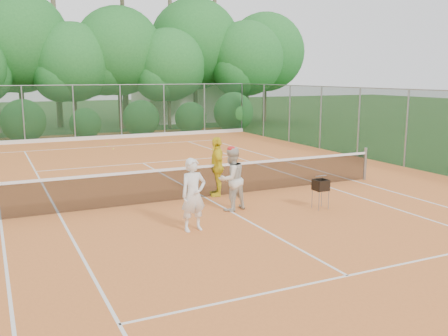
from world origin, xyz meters
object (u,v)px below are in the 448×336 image
at_px(player_center_grp, 231,179).
at_px(ball_hopper, 321,186).
at_px(player_white, 193,195).
at_px(player_yellow, 217,166).

bearing_deg(player_center_grp, ball_hopper, -21.97).
height_order(player_white, ball_hopper, player_white).
xyz_separation_m(player_white, ball_hopper, (3.78, 0.32, -0.21)).
xyz_separation_m(player_yellow, ball_hopper, (1.88, -2.54, -0.25)).
distance_m(player_yellow, ball_hopper, 3.17).
height_order(player_white, player_center_grp, player_center_grp).
bearing_deg(player_yellow, player_center_grp, 6.29).
bearing_deg(player_white, ball_hopper, -0.31).
relative_size(player_center_grp, ball_hopper, 2.16).
bearing_deg(player_yellow, ball_hopper, 54.39).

